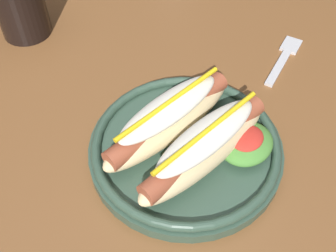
% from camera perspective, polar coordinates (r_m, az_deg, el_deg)
% --- Properties ---
extents(dining_table, '(1.50, 0.90, 0.74)m').
position_cam_1_polar(dining_table, '(0.68, -7.78, -0.00)').
color(dining_table, brown).
rests_on(dining_table, ground_plane).
extents(hot_dog_plate, '(0.24, 0.24, 0.08)m').
position_cam_1_polar(hot_dog_plate, '(0.51, 2.82, -2.02)').
color(hot_dog_plate, '#334C3D').
rests_on(hot_dog_plate, dining_table).
extents(fork, '(0.12, 0.05, 0.00)m').
position_cam_1_polar(fork, '(0.68, 15.63, 9.09)').
color(fork, silver).
rests_on(fork, dining_table).
extents(soda_cup, '(0.08, 0.08, 0.11)m').
position_cam_1_polar(soda_cup, '(0.71, -19.73, 15.51)').
color(soda_cup, black).
rests_on(soda_cup, dining_table).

